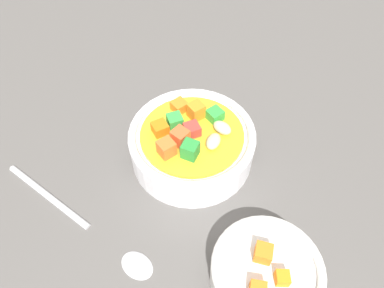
% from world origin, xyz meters
% --- Properties ---
extents(ground_plane, '(1.40, 1.40, 0.02)m').
position_xyz_m(ground_plane, '(0.00, 0.00, -0.01)').
color(ground_plane, '#565451').
extents(soup_bowl_main, '(0.15, 0.15, 0.06)m').
position_xyz_m(soup_bowl_main, '(-0.00, -0.00, 0.03)').
color(soup_bowl_main, white).
rests_on(soup_bowl_main, ground_plane).
extents(spoon, '(0.20, 0.13, 0.01)m').
position_xyz_m(spoon, '(0.05, -0.14, 0.00)').
color(spoon, silver).
rests_on(spoon, ground_plane).
extents(side_bowl_small, '(0.10, 0.10, 0.05)m').
position_xyz_m(side_bowl_small, '(0.17, 0.01, 0.02)').
color(side_bowl_small, white).
rests_on(side_bowl_small, ground_plane).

